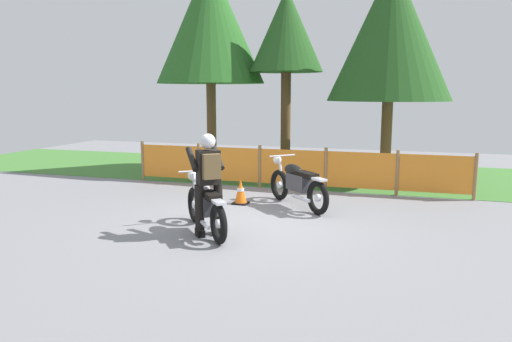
{
  "coord_description": "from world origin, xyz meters",
  "views": [
    {
      "loc": [
        2.59,
        -8.11,
        2.35
      ],
      "look_at": [
        -0.03,
        0.31,
        0.9
      ],
      "focal_mm": 33.79,
      "sensor_mm": 36.0,
      "label": 1
    }
  ],
  "objects_px": {
    "rider_lead": "(209,179)",
    "traffic_cone": "(241,192)",
    "motorcycle_lead": "(205,205)",
    "motorcycle_trailing": "(297,183)"
  },
  "relations": [
    {
      "from": "rider_lead",
      "to": "traffic_cone",
      "type": "xyz_separation_m",
      "value": [
        -0.25,
        2.31,
        -0.69
      ]
    },
    {
      "from": "motorcycle_lead",
      "to": "traffic_cone",
      "type": "relative_size",
      "value": 3.11
    },
    {
      "from": "motorcycle_trailing",
      "to": "rider_lead",
      "type": "relative_size",
      "value": 0.95
    },
    {
      "from": "rider_lead",
      "to": "traffic_cone",
      "type": "relative_size",
      "value": 3.19
    },
    {
      "from": "motorcycle_trailing",
      "to": "traffic_cone",
      "type": "relative_size",
      "value": 3.02
    },
    {
      "from": "motorcycle_trailing",
      "to": "traffic_cone",
      "type": "height_order",
      "value": "motorcycle_trailing"
    },
    {
      "from": "rider_lead",
      "to": "motorcycle_lead",
      "type": "bearing_deg",
      "value": 0.51
    },
    {
      "from": "motorcycle_lead",
      "to": "motorcycle_trailing",
      "type": "distance_m",
      "value": 2.48
    },
    {
      "from": "motorcycle_lead",
      "to": "motorcycle_trailing",
      "type": "bearing_deg",
      "value": -65.79
    },
    {
      "from": "motorcycle_lead",
      "to": "traffic_cone",
      "type": "height_order",
      "value": "motorcycle_lead"
    }
  ]
}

